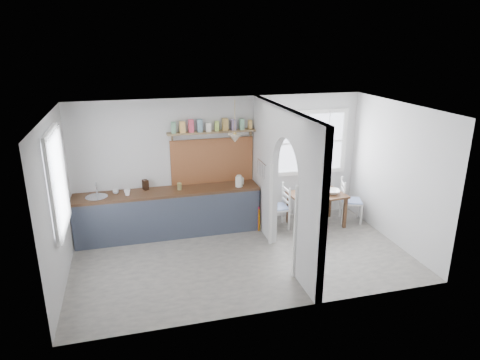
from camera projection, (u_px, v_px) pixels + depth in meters
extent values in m
cube|color=gray|center=(243.00, 258.00, 7.50)|extent=(5.80, 3.20, 0.01)
cube|color=silver|center=(243.00, 109.00, 6.68)|extent=(5.80, 3.20, 0.01)
cube|color=silver|center=(222.00, 162.00, 8.56)|extent=(5.80, 0.01, 2.60)
cube|color=silver|center=(275.00, 227.00, 5.62)|extent=(5.80, 0.01, 2.60)
cube|color=silver|center=(56.00, 204.00, 6.38)|extent=(0.01, 3.20, 2.60)
cube|color=silver|center=(396.00, 174.00, 7.79)|extent=(0.01, 3.20, 2.60)
cube|color=silver|center=(312.00, 210.00, 6.16)|extent=(0.12, 0.80, 2.60)
cube|color=silver|center=(265.00, 168.00, 8.18)|extent=(0.12, 1.20, 2.60)
cube|color=silver|center=(289.00, 142.00, 6.83)|extent=(0.12, 1.20, 1.05)
cube|color=#47301B|center=(168.00, 192.00, 8.14)|extent=(3.50, 0.60, 0.05)
cube|color=#414957|center=(171.00, 219.00, 8.02)|extent=(3.50, 0.03, 0.85)
cube|color=#371E11|center=(169.00, 213.00, 8.33)|extent=(3.46, 0.45, 0.85)
cylinder|color=silver|center=(97.00, 197.00, 7.82)|extent=(0.40, 0.40, 0.02)
cube|color=brown|center=(212.00, 161.00, 8.47)|extent=(1.65, 0.03, 0.90)
cube|color=olive|center=(213.00, 132.00, 8.20)|extent=(1.75, 0.20, 0.03)
cube|color=#5C946D|center=(173.00, 128.00, 7.99)|extent=(0.09, 0.09, 0.18)
cube|color=gold|center=(182.00, 128.00, 8.03)|extent=(0.09, 0.09, 0.18)
cube|color=#C9344E|center=(191.00, 128.00, 8.07)|extent=(0.09, 0.09, 0.18)
cube|color=slate|center=(200.00, 127.00, 8.11)|extent=(0.09, 0.09, 0.18)
cube|color=beige|center=(208.00, 127.00, 8.15)|extent=(0.09, 0.09, 0.18)
cube|color=#9ABA42|center=(217.00, 126.00, 8.19)|extent=(0.09, 0.09, 0.18)
cube|color=olive|center=(225.00, 126.00, 8.23)|extent=(0.09, 0.09, 0.18)
cube|color=slate|center=(234.00, 125.00, 8.27)|extent=(0.09, 0.09, 0.18)
cube|color=#5C946D|center=(242.00, 125.00, 8.31)|extent=(0.09, 0.09, 0.18)
cube|color=gold|center=(250.00, 125.00, 8.35)|extent=(0.09, 0.09, 0.18)
cone|color=beige|center=(235.00, 138.00, 8.00)|extent=(0.26, 0.26, 0.16)
cylinder|color=silver|center=(262.00, 162.00, 8.02)|extent=(0.02, 0.50, 0.02)
imported|color=white|center=(127.00, 193.00, 7.88)|extent=(0.14, 0.14, 0.11)
imported|color=white|center=(116.00, 191.00, 7.96)|extent=(0.13, 0.13, 0.09)
cube|color=#371E11|center=(146.00, 185.00, 8.17)|extent=(0.13, 0.15, 0.19)
cylinder|color=olive|center=(179.00, 186.00, 8.17)|extent=(0.11, 0.11, 0.14)
cube|color=#D41A47|center=(259.00, 219.00, 8.43)|extent=(0.02, 0.03, 0.50)
cube|color=#CC8305|center=(259.00, 220.00, 8.42)|extent=(0.02, 0.03, 0.46)
imported|color=white|center=(332.00, 192.00, 8.62)|extent=(0.41, 0.41, 0.08)
imported|color=#508E52|center=(311.00, 195.00, 8.39)|extent=(0.13, 0.13, 0.09)
cylinder|color=black|center=(302.00, 196.00, 8.49)|extent=(0.23, 0.23, 0.02)
imported|color=#44304A|center=(317.00, 187.00, 8.77)|extent=(0.19, 0.19, 0.17)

